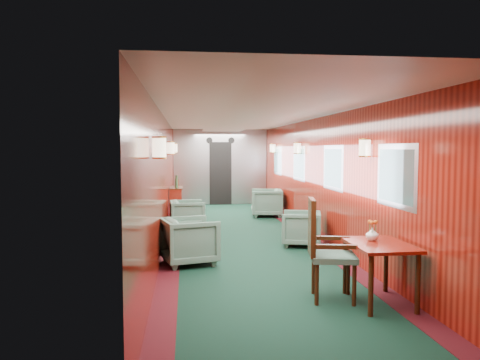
{
  "coord_description": "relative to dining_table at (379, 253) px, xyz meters",
  "views": [
    {
      "loc": [
        -1.09,
        -9.01,
        1.79
      ],
      "look_at": [
        0.0,
        0.43,
        1.15
      ],
      "focal_mm": 35.0,
      "sensor_mm": 36.0,
      "label": 1
    }
  ],
  "objects": [
    {
      "name": "side_chair",
      "position": [
        -0.6,
        0.21,
        0.06
      ],
      "size": [
        0.62,
        0.64,
        1.2
      ],
      "rotation": [
        0.0,
        0.0,
        -0.18
      ],
      "color": "#1D443B",
      "rests_on": "ground"
    },
    {
      "name": "armchair_left_far",
      "position": [
        -2.18,
        5.09,
        -0.26
      ],
      "size": [
        0.79,
        0.77,
        0.67
      ],
      "primitive_type": "imported",
      "rotation": [
        0.0,
        0.0,
        1.64
      ],
      "color": "#1D443B",
      "rests_on": "ground"
    },
    {
      "name": "flower_vase",
      "position": [
        -0.03,
        0.15,
        0.19
      ],
      "size": [
        0.16,
        0.16,
        0.16
      ],
      "primitive_type": "imported",
      "rotation": [
        0.0,
        0.0,
        0.08
      ],
      "color": "silver",
      "rests_on": "dining_table"
    },
    {
      "name": "armchair_right_far",
      "position": [
        -0.1,
        7.0,
        -0.23
      ],
      "size": [
        0.9,
        0.88,
        0.73
      ],
      "primitive_type": "imported",
      "rotation": [
        0.0,
        0.0,
        -1.7
      ],
      "color": "#1D443B",
      "rests_on": "ground"
    },
    {
      "name": "bulkhead",
      "position": [
        -1.11,
        9.84,
        0.59
      ],
      "size": [
        2.98,
        0.17,
        2.39
      ],
      "color": "#9D9FA4",
      "rests_on": "ground"
    },
    {
      "name": "dining_table",
      "position": [
        0.0,
        0.0,
        0.0
      ],
      "size": [
        0.66,
        0.94,
        0.7
      ],
      "rotation": [
        0.0,
        0.0,
        -0.0
      ],
      "color": "maroon",
      "rests_on": "ground"
    },
    {
      "name": "room",
      "position": [
        -1.11,
        3.92,
        1.04
      ],
      "size": [
        12.0,
        12.1,
        2.4
      ],
      "color": "black",
      "rests_on": "ground"
    },
    {
      "name": "armchair_right_near",
      "position": [
        -0.11,
        3.25,
        -0.27
      ],
      "size": [
        0.86,
        0.85,
        0.64
      ],
      "primitive_type": "imported",
      "rotation": [
        0.0,
        0.0,
        -1.83
      ],
      "color": "#1D443B",
      "rests_on": "ground"
    },
    {
      "name": "credenza",
      "position": [
        -2.45,
        6.25,
        -0.15
      ],
      "size": [
        0.3,
        0.97,
        1.14
      ],
      "color": "maroon",
      "rests_on": "ground"
    },
    {
      "name": "wall_sconces",
      "position": [
        -1.11,
        4.49,
        1.2
      ],
      "size": [
        2.97,
        7.97,
        0.25
      ],
      "color": "beige",
      "rests_on": "ground"
    },
    {
      "name": "armchair_left_near",
      "position": [
        -2.16,
        2.11,
        -0.23
      ],
      "size": [
        0.97,
        0.95,
        0.72
      ],
      "primitive_type": "imported",
      "rotation": [
        0.0,
        0.0,
        1.83
      ],
      "color": "#1D443B",
      "rests_on": "ground"
    },
    {
      "name": "windows_right",
      "position": [
        0.37,
        4.17,
        0.86
      ],
      "size": [
        0.02,
        8.6,
        0.8
      ],
      "color": "#A8ABAF",
      "rests_on": "ground"
    }
  ]
}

